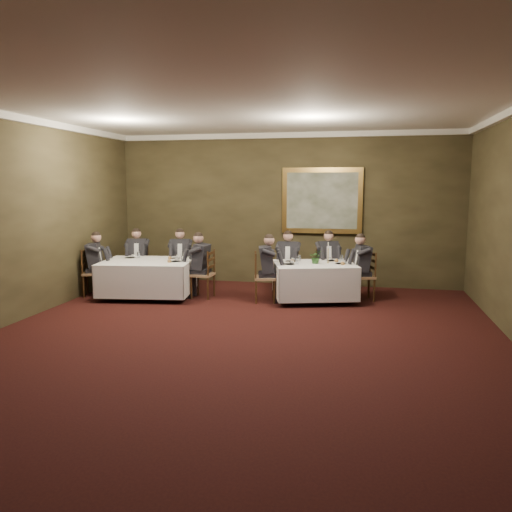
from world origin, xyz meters
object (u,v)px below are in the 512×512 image
at_px(table_main, 314,279).
at_px(chair_main_backright, 327,279).
at_px(chair_main_backleft, 288,279).
at_px(diner_main_backleft, 288,269).
at_px(diner_sec_backright, 181,266).
at_px(chair_sec_backleft, 139,275).
at_px(chair_sec_endleft, 94,282).
at_px(diner_sec_backleft, 138,265).
at_px(diner_main_endright, 363,275).
at_px(centerpiece, 316,256).
at_px(chair_main_endleft, 264,288).
at_px(diner_sec_endright, 203,273).
at_px(chair_main_endright, 363,286).
at_px(diner_sec_endleft, 94,272).
at_px(painting, 322,201).
at_px(diner_main_backright, 327,269).
at_px(candlestick, 328,255).
at_px(chair_sec_endright, 203,284).
at_px(diner_main_endleft, 265,276).

relative_size(table_main, chair_main_backright, 1.87).
relative_size(chair_main_backleft, chair_main_backright, 1.00).
relative_size(diner_main_backleft, chair_main_backright, 1.35).
distance_m(table_main, diner_sec_backright, 3.15).
distance_m(chair_sec_backleft, chair_sec_endleft, 1.16).
bearing_deg(diner_sec_backleft, diner_main_endright, 163.17).
relative_size(diner_main_backleft, centerpiece, 4.75).
relative_size(diner_main_backleft, chair_main_endleft, 1.35).
distance_m(table_main, diner_sec_endright, 2.30).
height_order(chair_main_endright, centerpiece, centerpiece).
distance_m(diner_main_backleft, chair_sec_endleft, 4.14).
height_order(diner_sec_endright, diner_sec_endleft, same).
bearing_deg(diner_main_endright, chair_main_backright, 35.11).
height_order(diner_sec_backleft, painting, painting).
xyz_separation_m(diner_main_backleft, chair_sec_endleft, (-3.97, -1.17, -0.23)).
relative_size(chair_sec_backleft, centerpiece, 3.53).
relative_size(diner_main_backleft, painting, 0.74).
xyz_separation_m(diner_main_backleft, diner_main_backright, (0.82, 0.23, 0.00)).
height_order(chair_main_backleft, candlestick, candlestick).
bearing_deg(candlestick, chair_sec_endleft, -172.64).
height_order(chair_main_endright, diner_sec_endright, diner_sec_endright).
bearing_deg(chair_main_endright, diner_sec_backleft, 71.78).
distance_m(chair_main_endright, centerpiece, 1.17).
bearing_deg(diner_sec_endleft, diner_main_backleft, 87.58).
height_order(chair_main_endleft, diner_main_endright, diner_main_endright).
height_order(chair_main_backright, diner_sec_endleft, diner_sec_endleft).
distance_m(table_main, chair_main_endleft, 1.02).
xyz_separation_m(diner_sec_backright, diner_sec_endleft, (-1.51, -1.15, 0.00)).
relative_size(table_main, chair_sec_backleft, 1.87).
bearing_deg(candlestick, chair_sec_endright, -173.03).
bearing_deg(centerpiece, diner_sec_backleft, 172.77).
xyz_separation_m(chair_main_backleft, painting, (0.63, 0.90, 1.68)).
height_order(chair_main_backright, candlestick, candlestick).
xyz_separation_m(table_main, chair_main_endright, (0.97, 0.27, -0.17)).
bearing_deg(chair_main_backleft, diner_sec_endright, 25.00).
bearing_deg(centerpiece, candlestick, 28.24).
xyz_separation_m(chair_sec_endleft, diner_sec_endleft, (0.01, 0.00, 0.23)).
bearing_deg(diner_sec_backright, chair_main_endleft, 143.84).
relative_size(chair_main_endright, chair_sec_endleft, 1.00).
distance_m(diner_main_endleft, diner_sec_backleft, 3.20).
xyz_separation_m(chair_sec_endleft, candlestick, (4.86, 0.63, 0.64)).
height_order(chair_main_endright, painting, painting).
bearing_deg(diner_sec_endleft, chair_main_backright, 87.60).
distance_m(diner_main_endright, candlestick, 0.83).
bearing_deg(diner_sec_endright, candlestick, -80.21).
relative_size(chair_main_backleft, diner_sec_backleft, 0.74).
relative_size(chair_main_endleft, diner_main_endright, 0.74).
xyz_separation_m(diner_main_endleft, diner_sec_endright, (-1.33, 0.08, 0.00)).
height_order(diner_sec_endright, chair_sec_endleft, diner_sec_endright).
relative_size(chair_sec_backleft, chair_sec_endright, 1.00).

